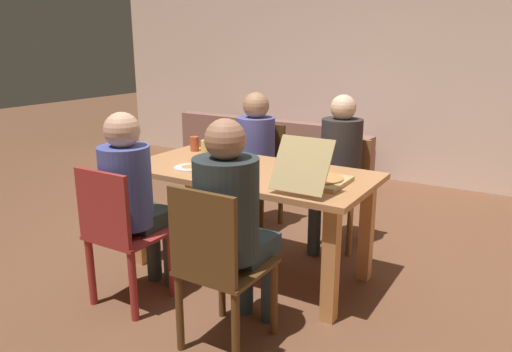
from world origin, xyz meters
TOP-DOWN VIEW (x-y plane):
  - ground_plane at (0.00, 0.00)m, footprint 20.00×20.00m
  - back_wall at (0.00, 3.03)m, footprint 7.98×0.12m
  - dining_table at (0.00, 0.00)m, footprint 1.74×0.85m
  - chair_0 at (-0.42, -0.83)m, footprint 0.43×0.41m
  - person_0 at (-0.42, -0.69)m, footprint 0.31×0.49m
  - chair_1 at (0.37, 0.86)m, footprint 0.39×0.39m
  - person_1 at (0.37, 0.74)m, footprint 0.32×0.50m
  - chair_2 at (0.37, -0.90)m, footprint 0.42×0.45m
  - person_2 at (0.37, -0.75)m, footprint 0.34×0.53m
  - chair_3 at (-0.42, 0.86)m, footprint 0.38×0.41m
  - person_3 at (-0.42, 0.72)m, footprint 0.33×0.56m
  - pizza_box_0 at (0.55, -0.09)m, footprint 0.34×0.52m
  - plate_0 at (-0.33, 0.11)m, footprint 0.24×0.24m
  - plate_1 at (-0.37, -0.18)m, footprint 0.22×0.22m
  - plate_2 at (-0.04, -0.11)m, footprint 0.21×0.21m
  - drinking_glass_0 at (-0.69, 0.28)m, footprint 0.07×0.07m
  - drinking_glass_1 at (-0.58, 0.28)m, footprint 0.08×0.08m
  - couch at (-1.03, 2.22)m, footprint 2.16×0.91m

SIDE VIEW (x-z plane):
  - ground_plane at x=0.00m, z-range 0.00..0.00m
  - couch at x=-1.03m, z-range -0.13..0.66m
  - chair_1 at x=0.37m, z-range 0.03..0.89m
  - chair_0 at x=-0.42m, z-range 0.03..0.94m
  - chair_3 at x=-0.42m, z-range 0.02..0.94m
  - chair_2 at x=0.37m, z-range 0.04..0.98m
  - dining_table at x=0.00m, z-range 0.26..1.02m
  - person_3 at x=-0.42m, z-range 0.11..1.32m
  - person_1 at x=0.37m, z-range 0.10..1.34m
  - person_0 at x=-0.42m, z-range 0.11..1.33m
  - person_2 at x=0.37m, z-range 0.11..1.37m
  - plate_1 at x=-0.37m, z-range 0.76..0.79m
  - plate_2 at x=-0.04m, z-range 0.76..0.79m
  - plate_0 at x=-0.33m, z-range 0.76..0.79m
  - pizza_box_0 at x=0.55m, z-range 0.65..0.97m
  - drinking_glass_1 at x=-0.58m, z-range 0.76..0.87m
  - drinking_glass_0 at x=-0.69m, z-range 0.76..0.88m
  - back_wall at x=0.00m, z-range 0.00..2.81m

